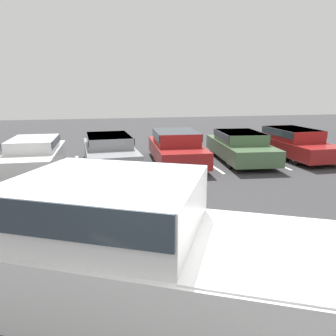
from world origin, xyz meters
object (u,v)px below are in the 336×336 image
parked_sedan_a (34,153)px  parked_sedan_b (109,150)px  parked_sedan_e (292,142)px  parked_sedan_c (176,146)px  pickup_truck (133,251)px  parked_sedan_d (240,145)px

parked_sedan_a → parked_sedan_b: size_ratio=0.91×
parked_sedan_a → parked_sedan_e: 10.52m
parked_sedan_a → parked_sedan_c: 5.30m
parked_sedan_e → parked_sedan_c: bearing=-89.7°
parked_sedan_c → parked_sedan_e: parked_sedan_c is taller
pickup_truck → parked_sedan_a: 9.05m
pickup_truck → parked_sedan_d: bearing=84.8°
pickup_truck → parked_sedan_b: size_ratio=1.36×
parked_sedan_b → parked_sedan_d: (5.30, -0.08, -0.01)m
pickup_truck → parked_sedan_e: bearing=74.9°
pickup_truck → parked_sedan_d: (5.30, 8.64, -0.30)m
parked_sedan_a → parked_sedan_c: bearing=91.8°
parked_sedan_a → parked_sedan_c: (5.30, 0.10, 0.06)m
parked_sedan_b → parked_sedan_c: bearing=86.8°
parked_sedan_d → parked_sedan_e: 2.55m
pickup_truck → parked_sedan_e: (7.83, 8.87, -0.27)m
pickup_truck → parked_sedan_d: 10.13m
pickup_truck → parked_sedan_a: bearing=133.6°
parked_sedan_d → parked_sedan_e: parked_sedan_e is taller
pickup_truck → parked_sedan_d: size_ratio=1.38×
parked_sedan_d → parked_sedan_e: bearing=100.7°
parked_sedan_a → pickup_truck: bearing=18.0°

